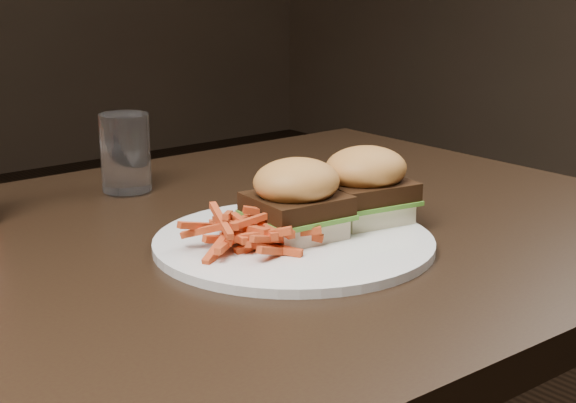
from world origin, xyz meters
TOP-DOWN VIEW (x-y plane):
  - dining_table at (0.00, 0.00)m, footprint 1.20×0.80m
  - plate at (0.08, -0.08)m, footprint 0.31×0.31m
  - sandwich_half_a at (0.09, -0.07)m, footprint 0.09×0.09m
  - sandwich_half_b at (0.19, -0.08)m, footprint 0.10×0.10m
  - fries_pile at (0.03, -0.07)m, footprint 0.13×0.13m
  - tumbler at (0.06, 0.25)m, footprint 0.07×0.07m

SIDE VIEW (x-z plane):
  - dining_table at x=0.00m, z-range 0.71..0.75m
  - plate at x=0.08m, z-range 0.75..0.76m
  - sandwich_half_a at x=0.09m, z-range 0.76..0.78m
  - sandwich_half_b at x=0.19m, z-range 0.76..0.78m
  - fries_pile at x=0.03m, z-range 0.76..0.80m
  - tumbler at x=0.06m, z-range 0.75..0.86m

